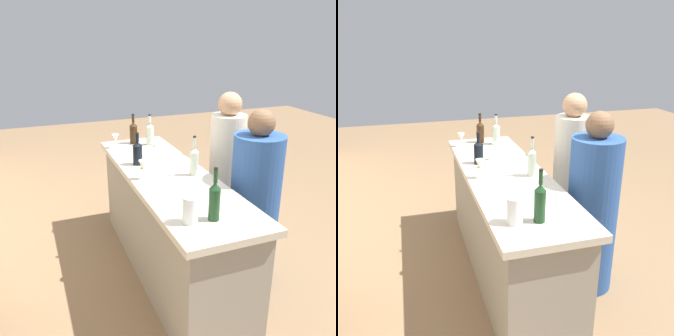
# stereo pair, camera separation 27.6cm
# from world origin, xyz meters

# --- Properties ---
(ground_plane) EXTENTS (12.00, 12.00, 0.00)m
(ground_plane) POSITION_xyz_m (0.00, 0.00, 0.00)
(ground_plane) COLOR #846647
(bar_counter) EXTENTS (2.20, 0.65, 0.92)m
(bar_counter) POSITION_xyz_m (0.00, 0.00, 0.46)
(bar_counter) COLOR gray
(bar_counter) RESTS_ON ground
(wine_bottle_leftmost_olive_green) EXTENTS (0.07, 0.07, 0.34)m
(wine_bottle_leftmost_olive_green) POSITION_xyz_m (-0.83, 0.02, 1.05)
(wine_bottle_leftmost_olive_green) COLOR #193D1E
(wine_bottle_leftmost_olive_green) RESTS_ON bar_counter
(wine_bottle_second_left_clear_pale) EXTENTS (0.07, 0.07, 0.32)m
(wine_bottle_second_left_clear_pale) POSITION_xyz_m (-0.10, -0.18, 1.04)
(wine_bottle_second_left_clear_pale) COLOR #B7C6B2
(wine_bottle_second_left_clear_pale) RESTS_ON bar_counter
(wine_bottle_center_near_black) EXTENTS (0.08, 0.08, 0.28)m
(wine_bottle_center_near_black) POSITION_xyz_m (0.31, 0.16, 1.02)
(wine_bottle_center_near_black) COLOR black
(wine_bottle_center_near_black) RESTS_ON bar_counter
(wine_bottle_second_right_clear_pale) EXTENTS (0.08, 0.08, 0.31)m
(wine_bottle_second_right_clear_pale) POSITION_xyz_m (0.84, -0.13, 1.04)
(wine_bottle_second_right_clear_pale) COLOR #B7C6B2
(wine_bottle_second_right_clear_pale) RESTS_ON bar_counter
(wine_bottle_rightmost_amber_brown) EXTENTS (0.08, 0.08, 0.30)m
(wine_bottle_rightmost_amber_brown) POSITION_xyz_m (0.94, 0.01, 1.03)
(wine_bottle_rightmost_amber_brown) COLOR #331E0F
(wine_bottle_rightmost_amber_brown) RESTS_ON bar_counter
(wine_glass_near_left) EXTENTS (0.07, 0.07, 0.16)m
(wine_glass_near_left) POSITION_xyz_m (0.36, -0.01, 1.03)
(wine_glass_near_left) COLOR white
(wine_glass_near_left) RESTS_ON bar_counter
(wine_glass_near_center) EXTENTS (0.07, 0.07, 0.15)m
(wine_glass_near_center) POSITION_xyz_m (-0.03, 0.22, 1.02)
(wine_glass_near_center) COLOR white
(wine_glass_near_center) RESTS_ON bar_counter
(wine_glass_near_right) EXTENTS (0.07, 0.07, 0.14)m
(wine_glass_near_right) POSITION_xyz_m (0.85, 0.22, 1.02)
(wine_glass_near_right) COLOR white
(wine_glass_near_right) RESTS_ON bar_counter
(water_pitcher) EXTENTS (0.10, 0.10, 0.17)m
(water_pitcher) POSITION_xyz_m (-0.81, 0.17, 1.00)
(water_pitcher) COLOR silver
(water_pitcher) RESTS_ON bar_counter
(person_left_guest) EXTENTS (0.43, 0.43, 1.49)m
(person_left_guest) POSITION_xyz_m (0.30, -0.72, 0.69)
(person_left_guest) COLOR beige
(person_left_guest) RESTS_ON ground
(person_center_guest) EXTENTS (0.40, 0.40, 1.47)m
(person_center_guest) POSITION_xyz_m (-0.36, -0.60, 0.67)
(person_center_guest) COLOR #284C8C
(person_center_guest) RESTS_ON ground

